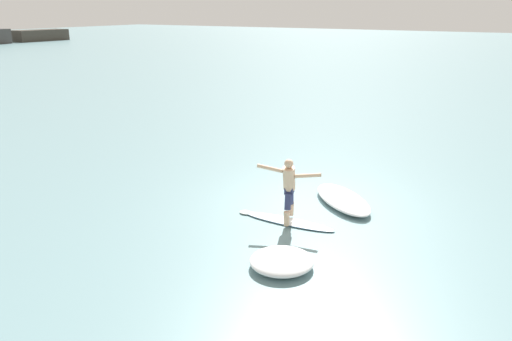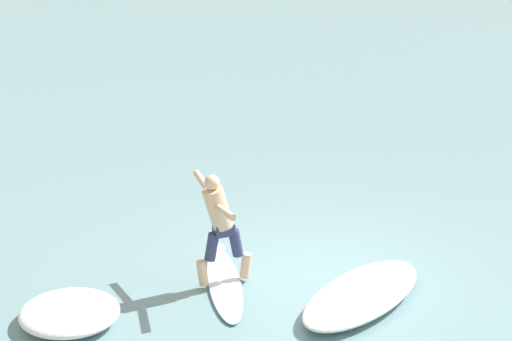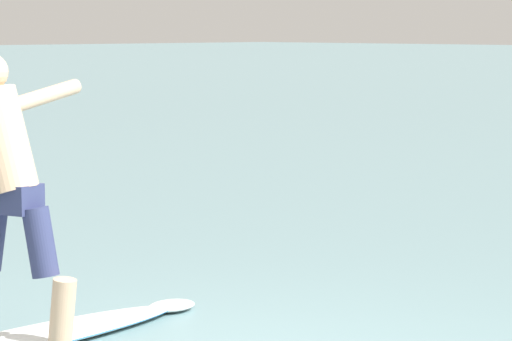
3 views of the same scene
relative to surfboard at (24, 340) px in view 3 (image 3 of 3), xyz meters
The scene contains 2 objects.
surfboard is the anchor object (origin of this frame).
surfer 0.94m from the surfboard, 133.40° to the right, with size 0.80×1.44×1.56m.
Camera 3 is at (4.25, -3.80, 1.76)m, focal length 85.00 mm.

